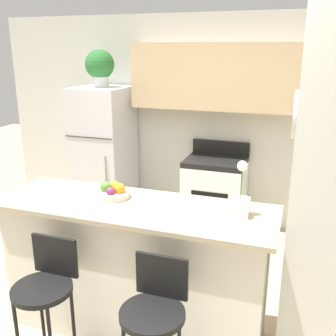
{
  "coord_description": "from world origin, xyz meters",
  "views": [
    {
      "loc": [
        1.11,
        -2.42,
        2.15
      ],
      "look_at": [
        0.0,
        0.79,
        1.11
      ],
      "focal_mm": 42.0,
      "sensor_mm": 36.0,
      "label": 1
    }
  ],
  "objects_px": {
    "refrigerator": "(104,155)",
    "orchid_vase": "(240,201)",
    "fruit_bowl": "(113,192)",
    "trash_bin": "(136,217)",
    "potted_plant_on_fridge": "(100,66)",
    "bar_stool_right": "(155,312)",
    "bar_stool_left": "(46,288)",
    "stove_range": "(215,195)"
  },
  "relations": [
    {
      "from": "refrigerator",
      "to": "orchid_vase",
      "type": "distance_m",
      "value": 2.7
    },
    {
      "from": "fruit_bowl",
      "to": "trash_bin",
      "type": "bearing_deg",
      "value": 107.79
    },
    {
      "from": "potted_plant_on_fridge",
      "to": "fruit_bowl",
      "type": "distance_m",
      "value": 2.21
    },
    {
      "from": "orchid_vase",
      "to": "fruit_bowl",
      "type": "height_order",
      "value": "orchid_vase"
    },
    {
      "from": "refrigerator",
      "to": "bar_stool_right",
      "type": "xyz_separation_m",
      "value": [
        1.61,
        -2.42,
        -0.21
      ]
    },
    {
      "from": "bar_stool_left",
      "to": "fruit_bowl",
      "type": "bearing_deg",
      "value": 74.55
    },
    {
      "from": "refrigerator",
      "to": "trash_bin",
      "type": "distance_m",
      "value": 0.89
    },
    {
      "from": "refrigerator",
      "to": "bar_stool_right",
      "type": "height_order",
      "value": "refrigerator"
    },
    {
      "from": "bar_stool_left",
      "to": "fruit_bowl",
      "type": "height_order",
      "value": "fruit_bowl"
    },
    {
      "from": "bar_stool_left",
      "to": "bar_stool_right",
      "type": "relative_size",
      "value": 1.0
    },
    {
      "from": "stove_range",
      "to": "bar_stool_left",
      "type": "bearing_deg",
      "value": -103.03
    },
    {
      "from": "fruit_bowl",
      "to": "potted_plant_on_fridge",
      "type": "bearing_deg",
      "value": 120.04
    },
    {
      "from": "stove_range",
      "to": "bar_stool_left",
      "type": "xyz_separation_m",
      "value": [
        -0.58,
        -2.5,
        0.18
      ]
    },
    {
      "from": "bar_stool_right",
      "to": "potted_plant_on_fridge",
      "type": "distance_m",
      "value": 3.19
    },
    {
      "from": "bar_stool_left",
      "to": "orchid_vase",
      "type": "distance_m",
      "value": 1.41
    },
    {
      "from": "bar_stool_right",
      "to": "stove_range",
      "type": "bearing_deg",
      "value": 94.25
    },
    {
      "from": "bar_stool_right",
      "to": "orchid_vase",
      "type": "xyz_separation_m",
      "value": [
        0.38,
        0.63,
        0.53
      ]
    },
    {
      "from": "potted_plant_on_fridge",
      "to": "orchid_vase",
      "type": "distance_m",
      "value": 2.79
    },
    {
      "from": "bar_stool_left",
      "to": "orchid_vase",
      "type": "xyz_separation_m",
      "value": [
        1.15,
        0.63,
        0.53
      ]
    },
    {
      "from": "stove_range",
      "to": "trash_bin",
      "type": "bearing_deg",
      "value": -159.09
    },
    {
      "from": "bar_stool_right",
      "to": "orchid_vase",
      "type": "distance_m",
      "value": 0.91
    },
    {
      "from": "bar_stool_right",
      "to": "orchid_vase",
      "type": "bearing_deg",
      "value": 58.98
    },
    {
      "from": "stove_range",
      "to": "bar_stool_right",
      "type": "bearing_deg",
      "value": -85.75
    },
    {
      "from": "stove_range",
      "to": "bar_stool_left",
      "type": "relative_size",
      "value": 1.12
    },
    {
      "from": "bar_stool_right",
      "to": "potted_plant_on_fridge",
      "type": "xyz_separation_m",
      "value": [
        -1.61,
        2.42,
        1.31
      ]
    },
    {
      "from": "bar_stool_right",
      "to": "bar_stool_left",
      "type": "bearing_deg",
      "value": 180.0
    },
    {
      "from": "potted_plant_on_fridge",
      "to": "orchid_vase",
      "type": "bearing_deg",
      "value": -41.96
    },
    {
      "from": "refrigerator",
      "to": "orchid_vase",
      "type": "xyz_separation_m",
      "value": [
        1.99,
        -1.79,
        0.31
      ]
    },
    {
      "from": "bar_stool_right",
      "to": "trash_bin",
      "type": "height_order",
      "value": "bar_stool_right"
    },
    {
      "from": "bar_stool_right",
      "to": "fruit_bowl",
      "type": "xyz_separation_m",
      "value": [
        -0.58,
        0.65,
        0.47
      ]
    },
    {
      "from": "stove_range",
      "to": "orchid_vase",
      "type": "xyz_separation_m",
      "value": [
        0.57,
        -1.87,
        0.7
      ]
    },
    {
      "from": "potted_plant_on_fridge",
      "to": "bar_stool_right",
      "type": "bearing_deg",
      "value": -56.44
    },
    {
      "from": "refrigerator",
      "to": "trash_bin",
      "type": "relative_size",
      "value": 4.48
    },
    {
      "from": "bar_stool_right",
      "to": "orchid_vase",
      "type": "height_order",
      "value": "orchid_vase"
    },
    {
      "from": "refrigerator",
      "to": "bar_stool_left",
      "type": "xyz_separation_m",
      "value": [
        0.84,
        -2.42,
        -0.21
      ]
    },
    {
      "from": "stove_range",
      "to": "fruit_bowl",
      "type": "bearing_deg",
      "value": -102.17
    },
    {
      "from": "bar_stool_right",
      "to": "fruit_bowl",
      "type": "relative_size",
      "value": 3.78
    },
    {
      "from": "orchid_vase",
      "to": "trash_bin",
      "type": "xyz_separation_m",
      "value": [
        -1.45,
        1.53,
        -0.98
      ]
    },
    {
      "from": "bar_stool_right",
      "to": "potted_plant_on_fridge",
      "type": "bearing_deg",
      "value": 123.56
    },
    {
      "from": "stove_range",
      "to": "bar_stool_left",
      "type": "height_order",
      "value": "stove_range"
    },
    {
      "from": "trash_bin",
      "to": "bar_stool_left",
      "type": "bearing_deg",
      "value": -82.0
    },
    {
      "from": "refrigerator",
      "to": "orchid_vase",
      "type": "bearing_deg",
      "value": -41.96
    }
  ]
}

